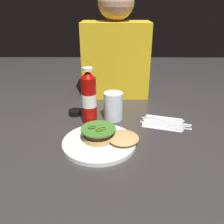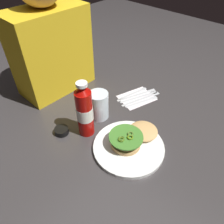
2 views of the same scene
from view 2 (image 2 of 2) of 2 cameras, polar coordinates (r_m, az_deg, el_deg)
name	(u,v)px [view 2 (image 2 of 2)]	position (r m, az deg, el deg)	size (l,w,h in m)	color
ground_plane	(134,136)	(0.89, 5.85, -6.39)	(3.00, 3.00, 0.00)	#343131
dinner_plate	(129,147)	(0.84, 4.43, -9.24)	(0.27, 0.27, 0.02)	white
burger_sandwich	(133,137)	(0.84, 5.46, -6.53)	(0.22, 0.14, 0.05)	tan
ketchup_bottle	(85,111)	(0.83, -7.27, 0.22)	(0.07, 0.07, 0.24)	#A60A06
water_glass	(99,105)	(0.93, -3.50, 1.79)	(0.08, 0.08, 0.12)	silver
condiment_cup	(62,131)	(0.91, -13.22, -4.87)	(0.06, 0.06, 0.03)	black
napkin	(137,98)	(1.08, 6.55, 3.79)	(0.16, 0.13, 0.00)	white
fork_utensil	(144,100)	(1.06, 8.60, 3.08)	(0.17, 0.08, 0.00)	silver
steak_knife	(143,98)	(1.08, 8.35, 3.79)	(0.21, 0.08, 0.00)	silver
table_knife	(141,96)	(1.09, 7.77, 4.27)	(0.20, 0.09, 0.00)	silver
butter_knife	(139,94)	(1.10, 7.21, 4.83)	(0.21, 0.09, 0.00)	silver
spoon_utensil	(137,91)	(1.11, 6.58, 5.46)	(0.18, 0.06, 0.00)	silver
diner_person	(50,41)	(1.07, -16.11, 17.75)	(0.35, 0.19, 0.58)	gold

